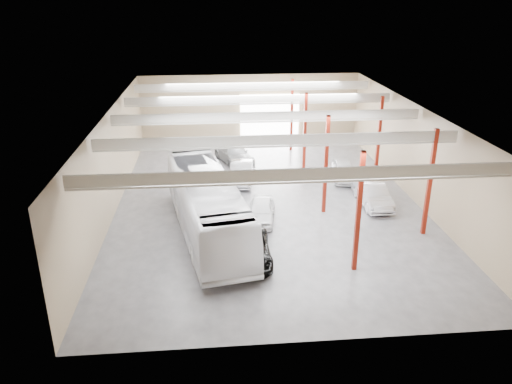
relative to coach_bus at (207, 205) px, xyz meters
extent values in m
cube|color=#45454A|center=(4.42, 4.69, -1.98)|extent=(22.00, 32.00, 0.01)
cube|color=#9D9D98|center=(4.42, 4.69, 5.02)|extent=(22.00, 32.00, 0.12)
cube|color=brown|center=(4.42, 20.69, 1.52)|extent=(22.00, 0.12, 7.00)
cube|color=brown|center=(4.42, -11.31, 1.52)|extent=(22.00, 0.12, 7.00)
cube|color=brown|center=(-6.58, 4.69, 1.52)|extent=(0.12, 32.00, 7.00)
cube|color=brown|center=(15.42, 4.69, 1.52)|extent=(0.12, 32.00, 7.00)
cube|color=white|center=(6.42, 20.54, 0.52)|extent=(6.00, 0.20, 5.00)
cube|color=maroon|center=(8.22, -5.31, 1.52)|extent=(0.25, 0.25, 7.00)
cube|color=maroon|center=(8.22, 2.69, 1.52)|extent=(0.25, 0.25, 7.00)
cube|color=maroon|center=(8.22, 10.69, 1.52)|extent=(0.25, 0.25, 7.00)
cube|color=maroon|center=(8.22, 17.69, 1.52)|extent=(0.25, 0.25, 7.00)
cube|color=maroon|center=(13.92, -1.31, 1.52)|extent=(0.25, 0.25, 7.00)
cube|color=maroon|center=(13.92, 8.69, 1.52)|extent=(0.25, 0.25, 7.00)
cube|color=silver|center=(4.42, -7.31, 4.57)|extent=(21.60, 0.15, 0.60)
cube|color=silver|center=(4.42, -7.31, 4.17)|extent=(21.60, 0.10, 0.10)
cube|color=silver|center=(4.42, -1.31, 4.57)|extent=(21.60, 0.15, 0.60)
cube|color=silver|center=(4.42, -1.31, 4.17)|extent=(21.60, 0.10, 0.10)
cube|color=silver|center=(4.42, 4.69, 4.57)|extent=(21.60, 0.15, 0.60)
cube|color=silver|center=(4.42, 4.69, 4.17)|extent=(21.60, 0.10, 0.10)
cube|color=silver|center=(4.42, 10.69, 4.57)|extent=(21.60, 0.15, 0.60)
cube|color=silver|center=(4.42, 10.69, 4.17)|extent=(21.60, 0.10, 0.10)
cube|color=silver|center=(4.42, 16.69, 4.57)|extent=(21.60, 0.15, 0.60)
cube|color=silver|center=(4.42, 16.69, 4.17)|extent=(21.60, 0.10, 0.10)
imported|color=white|center=(0.00, 0.00, 0.00)|extent=(5.89, 14.58, 3.96)
imported|color=black|center=(2.42, -3.80, -1.25)|extent=(2.51, 5.27, 1.45)
imported|color=white|center=(3.64, 1.60, -1.24)|extent=(2.46, 4.60, 1.49)
imported|color=#B9B8BE|center=(2.76, 9.19, -1.15)|extent=(2.37, 5.23, 1.67)
imported|color=gray|center=(2.42, 14.39, -1.15)|extent=(4.04, 6.15, 1.66)
imported|color=silver|center=(12.04, 3.55, -1.14)|extent=(1.80, 5.09, 1.67)
imported|color=silver|center=(11.30, 9.07, -1.22)|extent=(2.39, 4.67, 1.52)
camera|label=1|loc=(0.44, -29.30, 12.64)|focal=35.00mm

